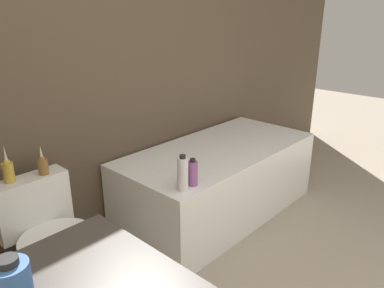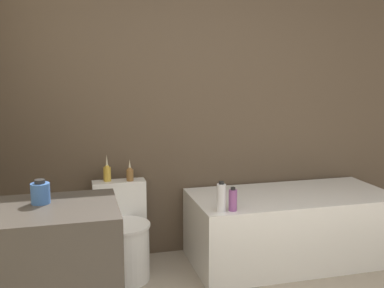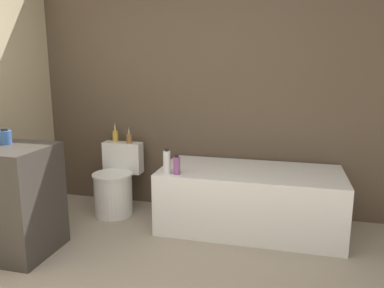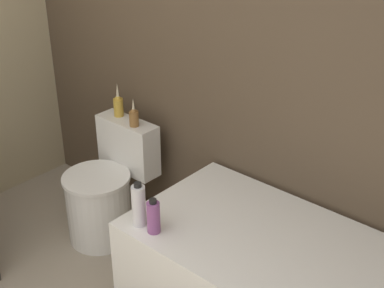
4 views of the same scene
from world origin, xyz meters
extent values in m
cube|color=brown|center=(0.00, 2.22, 1.30)|extent=(6.40, 0.06, 2.60)
cube|color=white|center=(0.71, 1.78, 0.28)|extent=(1.65, 0.78, 0.57)
cube|color=#B7BCC6|center=(0.71, 1.78, 0.56)|extent=(1.45, 0.58, 0.01)
cylinder|color=white|center=(-0.67, 1.76, 0.21)|extent=(0.39, 0.39, 0.42)
cylinder|color=white|center=(-0.67, 1.76, 0.43)|extent=(0.41, 0.41, 0.02)
cube|color=white|center=(-0.67, 2.03, 0.54)|extent=(0.42, 0.14, 0.33)
cube|color=#38332D|center=(-1.19, 0.85, 0.44)|extent=(0.79, 0.57, 0.89)
cylinder|color=#335999|center=(-1.18, 0.93, 0.94)|extent=(0.10, 0.10, 0.11)
cylinder|color=black|center=(-1.18, 0.93, 1.01)|extent=(0.05, 0.05, 0.02)
cylinder|color=gold|center=(-0.76, 2.05, 0.76)|extent=(0.06, 0.06, 0.11)
sphere|color=gold|center=(-0.76, 2.05, 0.82)|extent=(0.04, 0.04, 0.04)
cone|color=beige|center=(-0.76, 2.05, 0.87)|extent=(0.02, 0.02, 0.10)
cylinder|color=olive|center=(-0.59, 2.01, 0.75)|extent=(0.06, 0.06, 0.09)
sphere|color=olive|center=(-0.59, 2.01, 0.80)|extent=(0.04, 0.04, 0.04)
cone|color=beige|center=(-0.59, 2.01, 0.84)|extent=(0.02, 0.02, 0.08)
cylinder|color=silver|center=(0.00, 1.48, 0.67)|extent=(0.07, 0.07, 0.21)
cylinder|color=black|center=(0.00, 1.48, 0.78)|extent=(0.04, 0.04, 0.02)
cylinder|color=#8C4C8C|center=(0.09, 1.48, 0.65)|extent=(0.06, 0.06, 0.15)
cylinder|color=black|center=(0.09, 1.48, 0.73)|extent=(0.03, 0.03, 0.02)
camera|label=1|loc=(-1.43, 0.07, 1.60)|focal=35.00mm
camera|label=2|loc=(-0.99, -1.47, 1.59)|focal=42.00mm
camera|label=3|loc=(1.00, -1.56, 1.51)|focal=35.00mm
camera|label=4|loc=(1.53, 0.09, 2.05)|focal=50.00mm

